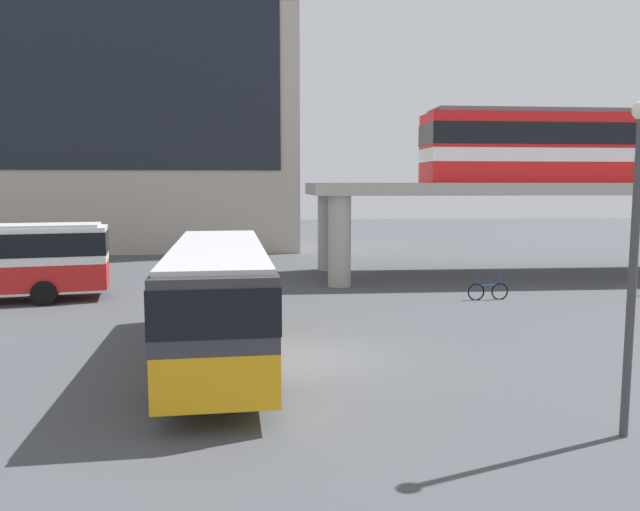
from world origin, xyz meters
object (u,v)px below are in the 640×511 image
object	(u,v)px
bus_main	(219,289)
station_building	(117,105)
train	(598,146)
bicycle_blue	(488,291)

from	to	relation	value
bus_main	station_building	bearing A→B (deg)	107.14
train	bicycle_blue	xyz separation A→B (m)	(-8.41, -6.89, -6.56)
train	bus_main	distance (m)	24.75
bus_main	train	bearing A→B (deg)	38.01
bus_main	bicycle_blue	bearing A→B (deg)	36.94
station_building	bicycle_blue	bearing A→B (deg)	-49.18
bus_main	bicycle_blue	xyz separation A→B (m)	(10.70, 8.05, -1.63)
train	station_building	bearing A→B (deg)	149.78
train	bicycle_blue	world-z (taller)	train
bus_main	bicycle_blue	size ratio (longest dim) A/B	6.24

